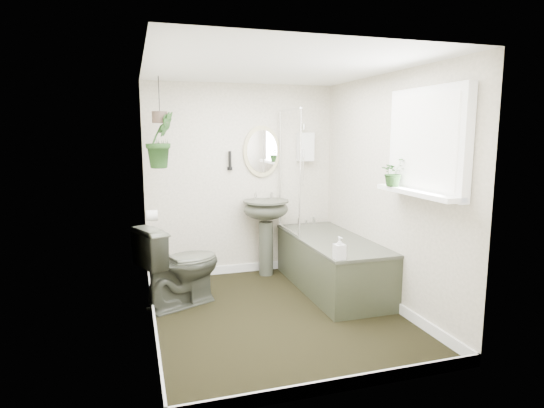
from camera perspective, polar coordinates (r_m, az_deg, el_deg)
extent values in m
cube|color=black|center=(4.51, 0.58, -13.72)|extent=(2.30, 2.80, 0.02)
cube|color=white|center=(4.20, 0.63, 16.92)|extent=(2.30, 2.80, 0.02)
cube|color=beige|center=(5.55, -3.84, 2.98)|extent=(2.30, 0.02, 2.30)
cube|color=beige|center=(2.91, 9.10, -2.68)|extent=(2.30, 0.02, 2.30)
cube|color=beige|center=(4.00, -15.42, 0.32)|extent=(0.02, 2.80, 2.30)
cube|color=beige|center=(4.68, 14.26, 1.59)|extent=(0.02, 2.80, 2.30)
cube|color=white|center=(4.49, 0.58, -13.01)|extent=(2.30, 2.80, 0.10)
cube|color=white|center=(5.69, 4.21, 7.16)|extent=(0.20, 0.10, 0.35)
ellipsoid|color=#C7BC87|center=(5.55, -1.26, 6.62)|extent=(0.46, 0.03, 0.62)
cylinder|color=black|center=(5.45, -5.30, 5.48)|extent=(0.04, 0.04, 0.22)
cylinder|color=white|center=(4.74, -14.84, -1.41)|extent=(0.11, 0.11, 0.11)
cube|color=white|center=(4.02, 18.89, 7.36)|extent=(0.08, 1.00, 0.90)
cube|color=white|center=(4.01, 17.78, 1.39)|extent=(0.18, 1.00, 0.04)
cube|color=white|center=(4.00, 18.36, 7.38)|extent=(0.01, 0.86, 0.76)
imported|color=#3A3E32|center=(4.68, -11.42, -7.48)|extent=(0.94, 0.76, 0.84)
imported|color=black|center=(4.22, 14.99, 3.88)|extent=(0.27, 0.25, 0.25)
imported|color=black|center=(4.92, -13.80, 7.82)|extent=(0.41, 0.39, 0.59)
imported|color=black|center=(4.21, 8.46, -5.49)|extent=(0.10, 0.10, 0.21)
cylinder|color=#44352C|center=(4.92, -13.90, 10.53)|extent=(0.16, 0.16, 0.12)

